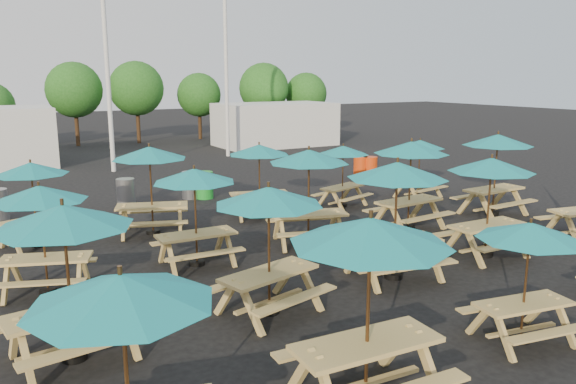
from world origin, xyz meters
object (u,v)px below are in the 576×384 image
waste_bin_1 (126,193)px  waste_bin_4 (361,168)px  picnic_unit_2 (40,201)px  waste_bin_2 (191,185)px  waste_bin_5 (370,168)px  picnic_unit_13 (491,172)px  picnic_unit_1 (64,227)px  picnic_unit_5 (269,205)px  picnic_unit_19 (420,148)px  picnic_unit_4 (370,244)px  picnic_unit_18 (497,146)px  picnic_unit_10 (309,163)px  picnic_unit_3 (31,174)px  picnic_unit_9 (397,178)px  picnic_unit_6 (194,182)px  picnic_unit_15 (343,154)px  picnic_unit_11 (259,155)px  waste_bin_3 (205,185)px  picnic_unit_8 (529,239)px  picnic_unit_14 (411,154)px  picnic_unit_7 (150,159)px  picnic_unit_0 (122,304)px

waste_bin_1 → waste_bin_4: size_ratio=1.00×
picnic_unit_2 → waste_bin_2: (5.53, 6.97, -1.41)m
waste_bin_5 → picnic_unit_13: bearing=-112.2°
picnic_unit_1 → picnic_unit_5: picnic_unit_1 is taller
picnic_unit_2 → picnic_unit_19: (12.62, 3.13, -0.11)m
picnic_unit_4 → picnic_unit_18: picnic_unit_4 is taller
picnic_unit_10 → waste_bin_4: 9.66m
picnic_unit_3 → picnic_unit_2: bearing=-111.6°
picnic_unit_9 → picnic_unit_3: bearing=143.1°
picnic_unit_2 → waste_bin_4: size_ratio=2.44×
picnic_unit_3 → picnic_unit_4: picnic_unit_4 is taller
picnic_unit_18 → picnic_unit_19: picnic_unit_18 is taller
picnic_unit_2 → picnic_unit_9: (6.55, -2.77, 0.29)m
picnic_unit_4 → waste_bin_4: 16.52m
picnic_unit_2 → picnic_unit_18: picnic_unit_18 is taller
picnic_unit_19 → picnic_unit_5: bearing=-155.4°
picnic_unit_6 → picnic_unit_15: size_ratio=1.07×
picnic_unit_11 → waste_bin_3: bearing=112.4°
picnic_unit_19 → waste_bin_3: picnic_unit_19 is taller
waste_bin_4 → picnic_unit_6: bearing=-144.8°
picnic_unit_6 → waste_bin_3: 7.34m
picnic_unit_13 → waste_bin_2: bearing=113.3°
waste_bin_2 → waste_bin_4: same height
picnic_unit_8 → picnic_unit_14: size_ratio=0.81×
picnic_unit_9 → picnic_unit_15: bearing=71.8°
waste_bin_5 → picnic_unit_19: bearing=-100.6°
picnic_unit_2 → picnic_unit_7: picnic_unit_7 is taller
picnic_unit_10 → waste_bin_5: bearing=60.2°
waste_bin_2 → picnic_unit_2: bearing=-128.4°
picnic_unit_4 → picnic_unit_19: (9.41, 9.32, -0.41)m
picnic_unit_18 → waste_bin_4: bearing=86.5°
picnic_unit_4 → picnic_unit_10: bearing=67.2°
picnic_unit_1 → picnic_unit_7: (3.05, 6.27, -0.02)m
waste_bin_1 → waste_bin_3: bearing=0.3°
picnic_unit_0 → picnic_unit_19: size_ratio=1.13×
picnic_unit_3 → picnic_unit_5: (3.23, -6.52, 0.17)m
picnic_unit_10 → picnic_unit_18: (6.61, -0.21, 0.06)m
picnic_unit_10 → picnic_unit_0: bearing=-116.5°
picnic_unit_5 → picnic_unit_9: (3.15, 0.29, 0.14)m
picnic_unit_1 → waste_bin_4: 16.54m
picnic_unit_18 → picnic_unit_19: 3.12m
picnic_unit_11 → picnic_unit_13: picnic_unit_13 is taller
picnic_unit_14 → picnic_unit_15: (-0.03, 3.20, -0.40)m
picnic_unit_11 → picnic_unit_19: 6.16m
picnic_unit_2 → picnic_unit_14: size_ratio=0.93×
picnic_unit_4 → picnic_unit_11: bearing=74.0°
picnic_unit_4 → waste_bin_4: (9.78, 13.20, -1.70)m
picnic_unit_6 → picnic_unit_14: size_ratio=0.90×
picnic_unit_1 → waste_bin_1: size_ratio=2.57×
picnic_unit_4 → picnic_unit_13: size_ratio=1.06×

